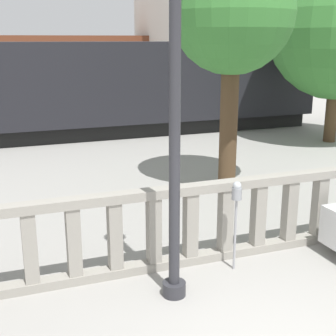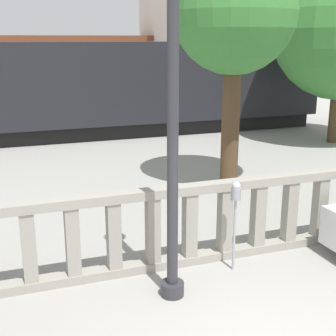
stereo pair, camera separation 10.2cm
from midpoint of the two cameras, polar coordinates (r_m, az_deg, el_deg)
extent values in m
cube|color=gray|center=(7.76, 3.00, -11.02)|extent=(17.00, 0.24, 0.14)
cube|color=gray|center=(7.31, 3.13, -2.60)|extent=(17.00, 0.24, 0.14)
cube|color=gray|center=(7.02, -16.20, -9.26)|extent=(0.20, 0.20, 1.06)
cube|color=gray|center=(7.06, -11.15, -8.74)|extent=(0.20, 0.20, 1.06)
cube|color=gray|center=(7.16, -6.21, -8.17)|extent=(0.20, 0.20, 1.06)
cube|color=gray|center=(7.31, -1.46, -7.56)|extent=(0.20, 0.20, 1.06)
cube|color=gray|center=(7.51, 3.06, -6.94)|extent=(0.20, 0.20, 1.06)
cube|color=gray|center=(7.76, 7.31, -6.31)|extent=(0.20, 0.20, 1.06)
cube|color=gray|center=(8.04, 11.27, -5.69)|extent=(0.20, 0.20, 1.06)
cube|color=gray|center=(8.36, 14.94, -5.09)|extent=(0.20, 0.20, 1.06)
cube|color=gray|center=(8.71, 18.32, -4.52)|extent=(0.20, 0.20, 1.06)
cylinder|color=#2D2D33|center=(6.87, 0.97, -14.49)|extent=(0.33, 0.33, 0.20)
cylinder|color=#2D2D33|center=(6.03, 1.07, 5.84)|extent=(0.15, 0.15, 4.64)
cylinder|color=#99999E|center=(7.42, 8.47, -8.09)|extent=(0.04, 0.04, 1.17)
cylinder|color=gray|center=(7.18, 8.68, -3.13)|extent=(0.16, 0.16, 0.19)
sphere|color=#B2B7BC|center=(7.14, 8.72, -2.17)|extent=(0.13, 0.13, 0.13)
cube|color=black|center=(17.56, -19.07, 3.95)|extent=(23.75, 2.11, 0.55)
cube|color=black|center=(17.33, -19.57, 9.50)|extent=(24.23, 2.64, 2.88)
cube|color=black|center=(20.29, 12.65, 15.69)|extent=(3.00, 2.38, 0.60)
cube|color=black|center=(34.50, -7.62, 9.93)|extent=(21.63, 2.53, 0.55)
cube|color=brown|center=(34.37, -7.73, 13.04)|extent=(22.07, 3.16, 3.19)
cube|color=brown|center=(37.51, 7.14, 16.15)|extent=(3.00, 2.84, 0.60)
cylinder|color=#4C3823|center=(17.46, 19.89, 6.36)|extent=(0.42, 0.42, 2.08)
cylinder|color=#4C3823|center=(11.39, 7.87, 5.22)|extent=(0.43, 0.43, 3.06)
sphere|color=#387A33|center=(11.23, 8.38, 18.39)|extent=(2.86, 2.86, 2.86)
camera|label=1|loc=(0.05, -89.64, 0.10)|focal=50.00mm
camera|label=2|loc=(0.05, 90.36, -0.10)|focal=50.00mm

